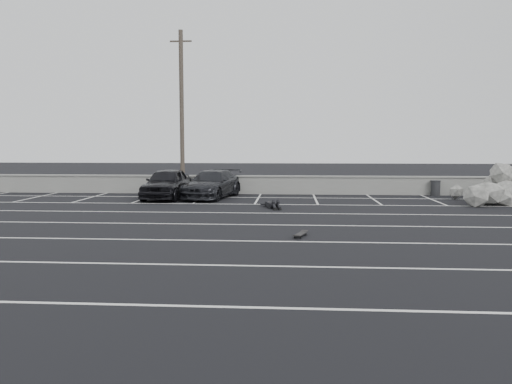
# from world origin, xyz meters

# --- Properties ---
(ground) EXTENTS (120.00, 120.00, 0.00)m
(ground) POSITION_xyz_m (0.00, 0.00, 0.00)
(ground) COLOR black
(ground) RESTS_ON ground
(seawall) EXTENTS (50.00, 0.45, 1.06)m
(seawall) POSITION_xyz_m (0.00, 14.00, 0.55)
(seawall) COLOR gray
(seawall) RESTS_ON ground
(stall_lines) EXTENTS (36.00, 20.05, 0.01)m
(stall_lines) POSITION_xyz_m (-0.08, 4.41, 0.00)
(stall_lines) COLOR silver
(stall_lines) RESTS_ON ground
(car_left) EXTENTS (2.03, 4.75, 1.60)m
(car_left) POSITION_xyz_m (-3.79, 11.25, 0.80)
(car_left) COLOR black
(car_left) RESTS_ON ground
(car_right) EXTENTS (3.04, 5.34, 1.46)m
(car_right) POSITION_xyz_m (-1.49, 11.77, 0.73)
(car_right) COLOR black
(car_right) RESTS_ON ground
(utility_pole) EXTENTS (1.21, 0.24, 9.09)m
(utility_pole) POSITION_xyz_m (-3.37, 13.20, 4.60)
(utility_pole) COLOR #4C4238
(utility_pole) RESTS_ON ground
(trash_bin) EXTENTS (0.73, 0.73, 0.85)m
(trash_bin) POSITION_xyz_m (10.71, 13.60, 0.43)
(trash_bin) COLOR #28282A
(trash_bin) RESTS_ON ground
(person) EXTENTS (2.10, 2.71, 0.45)m
(person) POSITION_xyz_m (1.83, 7.98, 0.22)
(person) COLOR black
(person) RESTS_ON ground
(skateboard) EXTENTS (0.46, 0.85, 0.10)m
(skateboard) POSITION_xyz_m (3.01, 0.81, 0.08)
(skateboard) COLOR black
(skateboard) RESTS_ON ground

